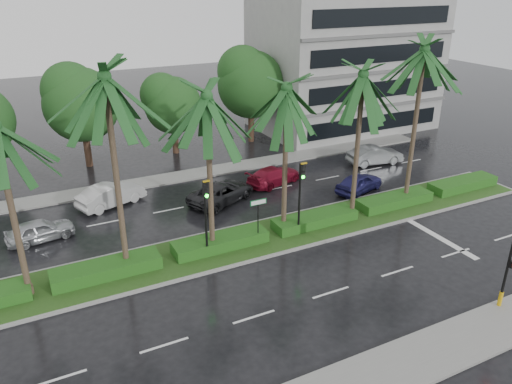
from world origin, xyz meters
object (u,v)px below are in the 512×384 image
car_grey (375,155)px  signal_median_left (206,208)px  car_darkgrey (222,192)px  car_red (274,176)px  car_silver (40,230)px  car_blue (359,183)px  street_sign (258,210)px  car_white (111,195)px  signal_near (512,260)px

car_grey → signal_median_left: bearing=122.2°
signal_median_left → car_darkgrey: (3.50, 6.37, -2.33)m
car_red → car_grey: size_ratio=0.99×
car_silver → car_grey: 24.54m
car_silver → car_blue: bearing=-105.4°
street_sign → car_silver: size_ratio=0.72×
car_silver → car_white: (4.50, 2.90, 0.10)m
car_darkgrey → signal_near: bearing=177.5°
car_white → car_blue: 16.40m
signal_near → street_sign: signal_near is taller
signal_near → signal_median_left: signal_median_left is taller
street_sign → car_silver: street_sign is taller
car_grey → car_silver: bearing=101.5°
signal_near → car_red: bearing=96.6°
street_sign → car_darkgrey: (0.50, 6.19, -1.45)m
car_blue → car_grey: size_ratio=0.88×
signal_median_left → car_grey: 18.74m
signal_near → car_darkgrey: signal_near is taller
signal_median_left → car_darkgrey: signal_median_left is taller
signal_near → car_grey: size_ratio=1.00×
signal_near → car_darkgrey: 17.42m
signal_median_left → car_red: signal_median_left is taller
car_white → car_red: 11.11m
signal_median_left → car_darkgrey: 7.63m
signal_median_left → car_silver: signal_median_left is taller
street_sign → signal_near: bearing=-54.7°
signal_median_left → car_blue: (12.50, 3.70, -2.34)m
signal_near → signal_median_left: bearing=135.9°
signal_near → street_sign: size_ratio=1.68×
street_sign → car_blue: bearing=20.3°
car_silver → car_red: 15.56m
car_white → street_sign: bearing=-166.1°
car_darkgrey → car_white: bearing=43.0°
street_sign → car_darkgrey: 6.38m
car_red → car_grey: bearing=-106.9°
car_darkgrey → signal_median_left: bearing=126.7°
signal_near → car_darkgrey: bearing=112.0°
car_darkgrey → car_blue: (9.00, -2.67, -0.01)m
signal_median_left → car_silver: 9.99m
car_darkgrey → car_blue: bearing=-131.1°
signal_median_left → car_darkgrey: bearing=61.2°
car_red → signal_median_left: bearing=116.1°
signal_median_left → car_red: (8.00, 7.52, -2.37)m
signal_near → car_red: 17.43m
signal_median_left → car_white: bearing=108.3°
car_red → car_grey: car_grey is taller
car_silver → car_darkgrey: size_ratio=0.75×
street_sign → car_white: bearing=124.1°
signal_near → signal_median_left: size_ratio=1.00×
street_sign → car_white: 10.81m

